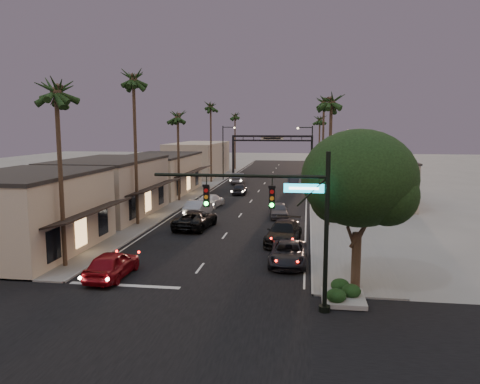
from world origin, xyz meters
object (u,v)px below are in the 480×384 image
(palm_lc, at_px, (178,113))
(palm_ra, at_px, (331,97))
(streetlight_right, at_px, (310,154))
(oncoming_silver, at_px, (198,208))
(palm_far, at_px, (235,114))
(traffic_signal, at_px, (286,208))
(streetlight_left, at_px, (225,148))
(palm_ld, at_px, (211,104))
(oncoming_red, at_px, (112,264))
(corner_tree, at_px, (360,182))
(curbside_near, at_px, (288,253))
(oncoming_pickup, at_px, (196,219))
(palm_rb, at_px, (324,99))
(palm_rc, at_px, (320,117))
(palm_lb, at_px, (133,75))
(arch, at_px, (272,145))
(curbside_black, at_px, (284,232))
(palm_la, at_px, (56,85))

(palm_lc, relative_size, palm_ra, 0.92)
(streetlight_right, height_order, oncoming_silver, streetlight_right)
(palm_far, relative_size, oncoming_silver, 2.60)
(palm_ra, height_order, palm_far, same)
(traffic_signal, bearing_deg, streetlight_left, 103.14)
(palm_ld, bearing_deg, oncoming_red, -85.36)
(corner_tree, bearing_deg, curbside_near, 132.59)
(oncoming_red, height_order, oncoming_pickup, oncoming_red)
(traffic_signal, relative_size, oncoming_red, 1.77)
(palm_rb, height_order, palm_rc, palm_rb)
(palm_lb, height_order, oncoming_silver, palm_lb)
(palm_lb, distance_m, curbside_near, 21.56)
(palm_lb, height_order, palm_lc, palm_lb)
(palm_rc, height_order, oncoming_red, palm_rc)
(oncoming_red, relative_size, oncoming_pickup, 0.83)
(corner_tree, bearing_deg, palm_lc, 122.34)
(traffic_signal, height_order, oncoming_red, traffic_signal)
(oncoming_silver, bearing_deg, streetlight_right, -117.87)
(palm_ra, xyz_separation_m, oncoming_pickup, (-11.64, -2.56, -10.64))
(arch, relative_size, curbside_near, 2.95)
(palm_lc, relative_size, palm_rc, 1.00)
(arch, distance_m, palm_rb, 28.24)
(palm_ld, bearing_deg, palm_lc, -90.00)
(corner_tree, distance_m, curbside_black, 11.97)
(palm_rc, xyz_separation_m, palm_far, (-16.90, 14.00, 0.97))
(palm_lc, relative_size, curbside_black, 2.10)
(palm_lc, distance_m, oncoming_silver, 13.97)
(streetlight_right, xyz_separation_m, palm_ra, (1.68, -21.00, 6.11))
(arch, distance_m, oncoming_silver, 43.51)
(palm_lb, height_order, curbside_near, palm_lb)
(palm_rb, xyz_separation_m, palm_rc, (0.00, 20.00, -1.95))
(palm_la, distance_m, palm_lb, 13.14)
(palm_lc, height_order, oncoming_silver, palm_lc)
(palm_la, bearing_deg, palm_ld, 90.00)
(streetlight_left, xyz_separation_m, palm_lc, (-1.68, -22.00, 5.14))
(arch, bearing_deg, palm_rb, -71.70)
(curbside_near, bearing_deg, palm_ra, 76.46)
(streetlight_right, bearing_deg, curbside_near, -92.42)
(oncoming_red, bearing_deg, curbside_black, -133.94)
(corner_tree, bearing_deg, streetlight_right, 93.89)
(corner_tree, distance_m, streetlight_right, 37.64)
(traffic_signal, bearing_deg, palm_lb, 128.44)
(corner_tree, xyz_separation_m, palm_lc, (-18.08, 28.55, 4.49))
(streetlight_left, relative_size, palm_ld, 0.63)
(palm_far, height_order, curbside_near, palm_far)
(palm_ld, distance_m, palm_ra, 35.47)
(palm_lb, bearing_deg, curbside_near, -35.96)
(palm_la, height_order, palm_rc, palm_la)
(palm_la, distance_m, oncoming_pickup, 17.29)
(streetlight_right, relative_size, streetlight_left, 1.00)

